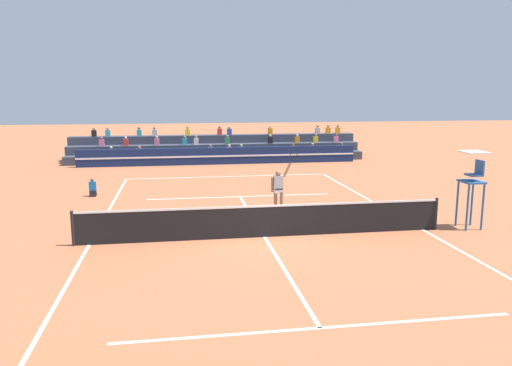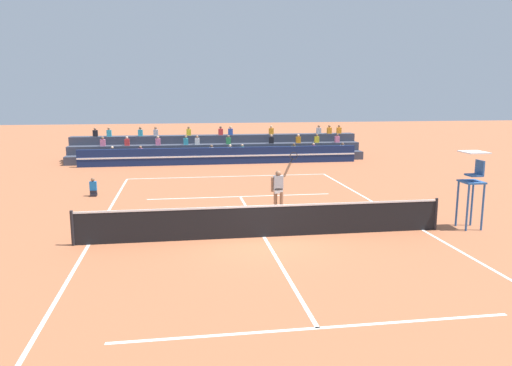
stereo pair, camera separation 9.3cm
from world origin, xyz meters
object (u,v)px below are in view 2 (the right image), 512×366
object	(u,v)px
ball_kid_courtside	(93,189)
tennis_ball	(150,228)
umpire_chair	(473,179)
tennis_player	(279,189)

from	to	relation	value
ball_kid_courtside	tennis_ball	bearing A→B (deg)	-64.85
tennis_ball	umpire_chair	bearing A→B (deg)	-7.93
ball_kid_courtside	umpire_chair	bearing A→B (deg)	-28.74
tennis_player	ball_kid_courtside	bearing A→B (deg)	148.69
ball_kid_courtside	tennis_player	bearing A→B (deg)	-31.31
ball_kid_courtside	tennis_player	world-z (taller)	tennis_player
ball_kid_courtside	tennis_player	xyz separation A→B (m)	(7.62, -4.63, 0.66)
tennis_player	tennis_ball	distance (m)	5.08
tennis_player	tennis_ball	bearing A→B (deg)	-163.74
umpire_chair	tennis_ball	distance (m)	11.18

